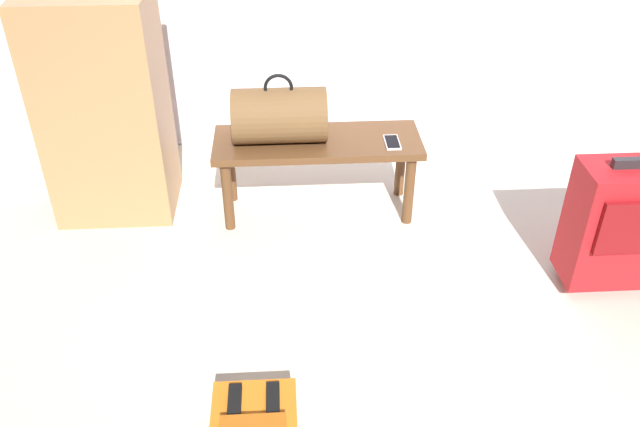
% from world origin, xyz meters
% --- Properties ---
extents(ground_plane, '(6.60, 6.60, 0.00)m').
position_xyz_m(ground_plane, '(0.00, 0.00, 0.00)').
color(ground_plane, beige).
extents(bench, '(1.00, 0.36, 0.41)m').
position_xyz_m(bench, '(-0.33, 0.80, 0.35)').
color(bench, brown).
rests_on(bench, ground).
extents(duffel_bag_brown, '(0.44, 0.26, 0.34)m').
position_xyz_m(duffel_bag_brown, '(-0.51, 0.80, 0.54)').
color(duffel_bag_brown, brown).
rests_on(duffel_bag_brown, bench).
extents(cell_phone, '(0.07, 0.14, 0.01)m').
position_xyz_m(cell_phone, '(0.02, 0.74, 0.41)').
color(cell_phone, silver).
rests_on(cell_phone, bench).
extents(suitcase_upright_red, '(0.46, 0.26, 0.63)m').
position_xyz_m(suitcase_upright_red, '(0.92, 0.15, 0.32)').
color(suitcase_upright_red, red).
rests_on(suitcase_upright_red, ground).
extents(side_cabinet, '(0.56, 0.44, 1.10)m').
position_xyz_m(side_cabinet, '(-1.34, 0.92, 0.55)').
color(side_cabinet, '#A87A4C').
rests_on(side_cabinet, ground).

